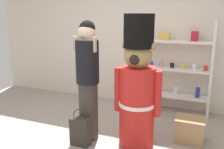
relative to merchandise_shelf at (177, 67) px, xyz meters
The scene contains 6 objects.
back_wall 0.99m from the merchandise_shelf, 165.62° to the left, with size 6.40×0.12×2.60m, color silver.
merchandise_shelf is the anchor object (origin of this frame).
teddy_bear_guard 1.50m from the merchandise_shelf, 102.31° to the right, with size 0.66×0.50×1.81m.
person_shopper 1.86m from the merchandise_shelf, 123.42° to the right, with size 0.34×0.33×1.73m.
shopping_bag 2.16m from the merchandise_shelf, 120.30° to the right, with size 0.27×0.14×0.54m.
display_crate 1.33m from the merchandise_shelf, 70.97° to the right, with size 0.41×0.34×0.35m.
Camera 1 is at (1.44, -2.63, 1.85)m, focal length 40.50 mm.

